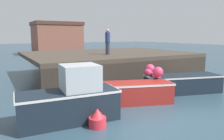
# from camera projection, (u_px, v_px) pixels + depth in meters

# --- Properties ---
(ground) EXTENTS (120.00, 160.00, 0.10)m
(ground) POSITION_uv_depth(u_px,v_px,m) (154.00, 122.00, 7.73)
(ground) COLOR #2D4756
(pier) EXTENTS (11.83, 8.57, 1.73)m
(pier) POSITION_uv_depth(u_px,v_px,m) (111.00, 57.00, 16.00)
(pier) COLOR #473D33
(pier) RESTS_ON ground
(fishing_boat_near_left) EXTENTS (3.62, 1.67, 2.02)m
(fishing_boat_near_left) POSITION_uv_depth(u_px,v_px,m) (71.00, 100.00, 7.60)
(fishing_boat_near_left) COLOR #19232D
(fishing_boat_near_left) RESTS_ON ground
(fishing_boat_near_right) EXTENTS (3.92, 2.35, 0.94)m
(fishing_boat_near_right) POSITION_uv_depth(u_px,v_px,m) (131.00, 92.00, 9.68)
(fishing_boat_near_right) COLOR maroon
(fishing_boat_near_right) RESTS_ON ground
(fishing_boat_mid) EXTENTS (4.30, 2.52, 1.54)m
(fishing_boat_mid) POSITION_uv_depth(u_px,v_px,m) (180.00, 82.00, 11.49)
(fishing_boat_mid) COLOR #19232D
(fishing_boat_mid) RESTS_ON ground
(rowboat) EXTENTS (2.00, 1.19, 0.47)m
(rowboat) POSITION_uv_depth(u_px,v_px,m) (188.00, 80.00, 13.54)
(rowboat) COLOR silver
(rowboat) RESTS_ON ground
(dockworker) EXTENTS (0.34, 0.34, 1.74)m
(dockworker) POSITION_uv_depth(u_px,v_px,m) (108.00, 42.00, 14.58)
(dockworker) COLOR #2D3342
(dockworker) RESTS_ON pier
(warehouse) EXTENTS (7.22, 5.82, 5.08)m
(warehouse) POSITION_uv_depth(u_px,v_px,m) (57.00, 38.00, 34.06)
(warehouse) COLOR brown
(warehouse) RESTS_ON ground
(mooring_buoy_foreground) EXTENTS (0.59, 0.59, 0.63)m
(mooring_buoy_foreground) POSITION_uv_depth(u_px,v_px,m) (97.00, 119.00, 7.15)
(mooring_buoy_foreground) COLOR red
(mooring_buoy_foreground) RESTS_ON ground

